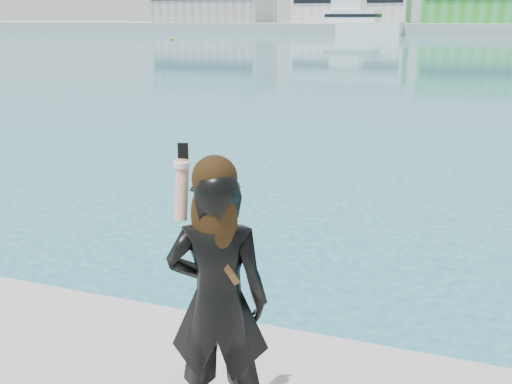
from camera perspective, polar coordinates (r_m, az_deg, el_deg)
far_quay at (r=133.12m, az=19.42°, el=15.22°), size 320.00×40.00×2.00m
warehouse_white at (r=133.18m, az=9.70°, el=18.40°), size 24.48×15.35×9.50m
flagpole_left at (r=130.19m, az=1.84°, el=18.56°), size 1.28×0.16×8.00m
motor_yacht at (r=116.74m, az=9.88°, el=16.44°), size 18.53×7.97×8.37m
buoy_far at (r=86.10m, az=-8.40°, el=14.77°), size 0.50×0.50×0.50m
woman at (r=3.50m, az=-3.87°, el=-10.18°), size 0.70×0.55×1.80m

